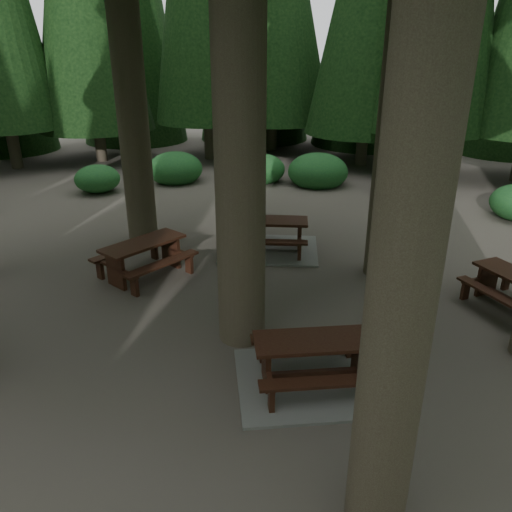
% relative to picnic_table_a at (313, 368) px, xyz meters
% --- Properties ---
extents(ground, '(80.00, 80.00, 0.00)m').
position_rel_picnic_table_a_xyz_m(ground, '(-2.47, 0.51, -0.28)').
color(ground, '#524B42').
rests_on(ground, ground).
extents(picnic_table_a, '(3.06, 2.94, 0.80)m').
position_rel_picnic_table_a_xyz_m(picnic_table_a, '(0.00, 0.00, 0.00)').
color(picnic_table_a, gray).
rests_on(picnic_table_a, ground).
extents(picnic_table_b, '(1.99, 2.26, 0.85)m').
position_rel_picnic_table_a_xyz_m(picnic_table_b, '(-4.94, 1.98, 0.28)').
color(picnic_table_b, black).
rests_on(picnic_table_b, ground).
extents(picnic_table_c, '(3.13, 2.90, 0.85)m').
position_rel_picnic_table_a_xyz_m(picnic_table_c, '(-3.07, 4.72, 0.02)').
color(picnic_table_c, gray).
rests_on(picnic_table_c, ground).
extents(shrub_ring, '(23.86, 24.64, 1.49)m').
position_rel_picnic_table_a_xyz_m(shrub_ring, '(-1.77, 1.26, 0.12)').
color(shrub_ring, '#205E2E').
rests_on(shrub_ring, ground).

